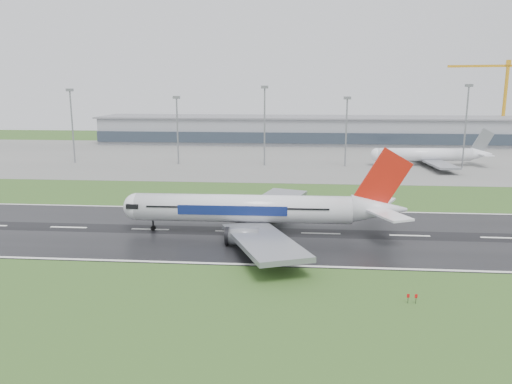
{
  "coord_description": "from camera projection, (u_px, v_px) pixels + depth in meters",
  "views": [
    {
      "loc": [
        -5.38,
        -111.87,
        33.28
      ],
      "look_at": [
        -15.96,
        12.0,
        7.0
      ],
      "focal_mm": 35.34,
      "sensor_mm": 36.0,
      "label": 1
    }
  ],
  "objects": [
    {
      "name": "ground",
      "position": [
        321.0,
        234.0,
        115.49
      ],
      "size": [
        520.0,
        520.0,
        0.0
      ],
      "primitive_type": "plane",
      "color": "#2C501D",
      "rests_on": "ground"
    },
    {
      "name": "parked_airliner",
      "position": [
        429.0,
        148.0,
        211.86
      ],
      "size": [
        55.9,
        52.6,
        15.3
      ],
      "primitive_type": null,
      "rotation": [
        0.0,
        0.0,
        0.08
      ],
      "color": "white",
      "rests_on": "apron"
    },
    {
      "name": "floodmast_0",
      "position": [
        72.0,
        128.0,
        218.39
      ],
      "size": [
        0.64,
        0.64,
        30.93
      ],
      "primitive_type": "cylinder",
      "color": "gray",
      "rests_on": "ground"
    },
    {
      "name": "apron",
      "position": [
        310.0,
        158.0,
        237.34
      ],
      "size": [
        400.0,
        130.0,
        0.08
      ],
      "primitive_type": "cube",
      "color": "slate",
      "rests_on": "ground"
    },
    {
      "name": "floodmast_4",
      "position": [
        465.0,
        128.0,
        204.42
      ],
      "size": [
        0.64,
        0.64,
        32.79
      ],
      "primitive_type": "cylinder",
      "color": "gray",
      "rests_on": "ground"
    },
    {
      "name": "floodmast_2",
      "position": [
        265.0,
        128.0,
        211.3
      ],
      "size": [
        0.64,
        0.64,
        32.15
      ],
      "primitive_type": "cylinder",
      "color": "gray",
      "rests_on": "ground"
    },
    {
      "name": "main_airliner",
      "position": [
        263.0,
        192.0,
        114.14
      ],
      "size": [
        65.55,
        62.51,
        19.11
      ],
      "primitive_type": null,
      "rotation": [
        0.0,
        0.0,
        0.01
      ],
      "color": "silver",
      "rests_on": "runway"
    },
    {
      "name": "terminal",
      "position": [
        308.0,
        131.0,
        294.28
      ],
      "size": [
        240.0,
        36.0,
        15.0
      ],
      "primitive_type": "cube",
      "color": "gray",
      "rests_on": "ground"
    },
    {
      "name": "tower_crane",
      "position": [
        505.0,
        102.0,
        295.97
      ],
      "size": [
        47.99,
        12.7,
        47.59
      ],
      "primitive_type": null,
      "rotation": [
        0.0,
        0.0,
        -0.21
      ],
      "color": "orange",
      "rests_on": "ground"
    },
    {
      "name": "floodmast_1",
      "position": [
        178.0,
        132.0,
        214.84
      ],
      "size": [
        0.64,
        0.64,
        27.91
      ],
      "primitive_type": "cylinder",
      "color": "gray",
      "rests_on": "ground"
    },
    {
      "name": "runway",
      "position": [
        321.0,
        234.0,
        115.48
      ],
      "size": [
        400.0,
        45.0,
        0.1
      ],
      "primitive_type": "cube",
      "color": "black",
      "rests_on": "ground"
    },
    {
      "name": "floodmast_3",
      "position": [
        346.0,
        133.0,
        208.92
      ],
      "size": [
        0.64,
        0.64,
        27.79
      ],
      "primitive_type": "cylinder",
      "color": "gray",
      "rests_on": "ground"
    }
  ]
}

